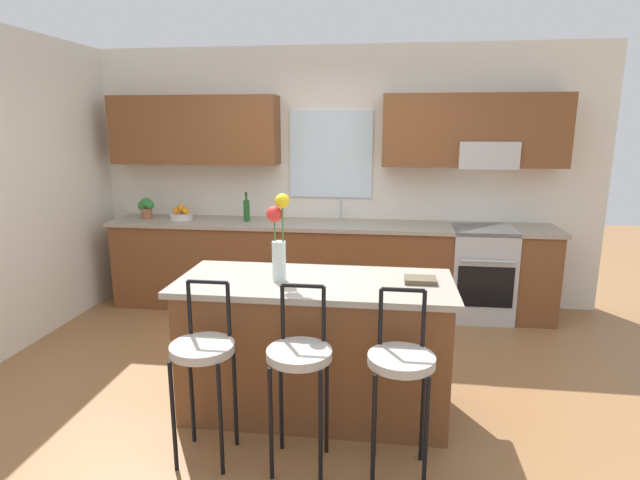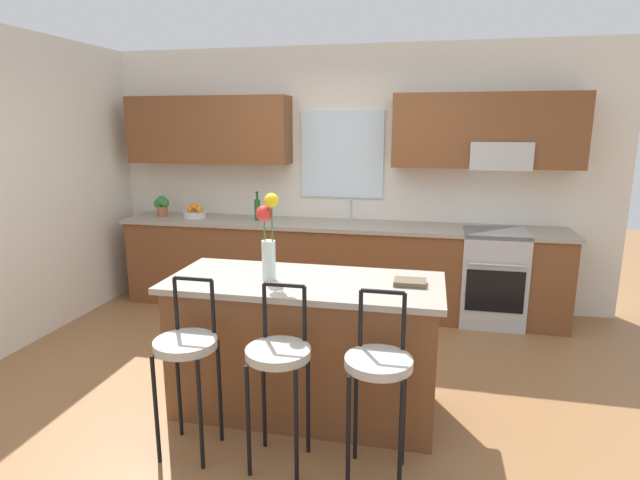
# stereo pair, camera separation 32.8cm
# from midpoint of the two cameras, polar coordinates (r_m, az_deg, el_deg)

# --- Properties ---
(ground_plane) EXTENTS (14.00, 14.00, 0.00)m
(ground_plane) POSITION_cam_midpoint_polar(r_m,az_deg,el_deg) (3.96, -4.68, -16.06)
(ground_plane) COLOR olive
(back_wall_assembly) EXTENTS (5.60, 0.50, 2.70)m
(back_wall_assembly) POSITION_cam_midpoint_polar(r_m,az_deg,el_deg) (5.43, -0.22, 8.58)
(back_wall_assembly) COLOR silver
(back_wall_assembly) RESTS_ON ground
(counter_run) EXTENTS (4.56, 0.64, 0.92)m
(counter_run) POSITION_cam_midpoint_polar(r_m,az_deg,el_deg) (5.34, -0.93, -2.91)
(counter_run) COLOR brown
(counter_run) RESTS_ON ground
(sink_faucet) EXTENTS (0.02, 0.13, 0.23)m
(sink_faucet) POSITION_cam_midpoint_polar(r_m,az_deg,el_deg) (5.33, 0.59, 3.63)
(sink_faucet) COLOR #B7BABC
(sink_faucet) RESTS_ON counter_run
(oven_range) EXTENTS (0.60, 0.64, 0.92)m
(oven_range) POSITION_cam_midpoint_polar(r_m,az_deg,el_deg) (5.32, 15.80, -3.52)
(oven_range) COLOR #B7BABC
(oven_range) RESTS_ON ground
(kitchen_island) EXTENTS (1.79, 0.77, 0.92)m
(kitchen_island) POSITION_cam_midpoint_polar(r_m,az_deg,el_deg) (3.48, -3.34, -11.73)
(kitchen_island) COLOR brown
(kitchen_island) RESTS_ON ground
(bar_stool_near) EXTENTS (0.36, 0.36, 1.04)m
(bar_stool_near) POSITION_cam_midpoint_polar(r_m,az_deg,el_deg) (3.04, -16.03, -12.39)
(bar_stool_near) COLOR black
(bar_stool_near) RESTS_ON ground
(bar_stool_middle) EXTENTS (0.36, 0.36, 1.04)m
(bar_stool_middle) POSITION_cam_midpoint_polar(r_m,az_deg,el_deg) (2.88, -5.65, -13.43)
(bar_stool_middle) COLOR black
(bar_stool_middle) RESTS_ON ground
(bar_stool_far) EXTENTS (0.36, 0.36, 1.04)m
(bar_stool_far) POSITION_cam_midpoint_polar(r_m,az_deg,el_deg) (2.82, 5.66, -14.08)
(bar_stool_far) COLOR black
(bar_stool_far) RESTS_ON ground
(flower_vase) EXTENTS (0.15, 0.11, 0.57)m
(flower_vase) POSITION_cam_midpoint_polar(r_m,az_deg,el_deg) (3.25, -7.56, 0.30)
(flower_vase) COLOR silver
(flower_vase) RESTS_ON kitchen_island
(cookbook) EXTENTS (0.20, 0.15, 0.03)m
(cookbook) POSITION_cam_midpoint_polar(r_m,az_deg,el_deg) (3.29, 8.36, -4.48)
(cookbook) COLOR brown
(cookbook) RESTS_ON kitchen_island
(fruit_bowl_oranges) EXTENTS (0.24, 0.24, 0.16)m
(fruit_bowl_oranges) POSITION_cam_midpoint_polar(r_m,az_deg,el_deg) (5.68, -16.85, 2.72)
(fruit_bowl_oranges) COLOR silver
(fruit_bowl_oranges) RESTS_ON counter_run
(bottle_olive_oil) EXTENTS (0.06, 0.06, 0.30)m
(bottle_olive_oil) POSITION_cam_midpoint_polar(r_m,az_deg,el_deg) (5.40, -9.94, 3.33)
(bottle_olive_oil) COLOR #1E5923
(bottle_olive_oil) RESTS_ON counter_run
(potted_plant_small) EXTENTS (0.18, 0.12, 0.23)m
(potted_plant_small) POSITION_cam_midpoint_polar(r_m,az_deg,el_deg) (5.83, -20.39, 3.48)
(potted_plant_small) COLOR #9E5B3D
(potted_plant_small) RESTS_ON counter_run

